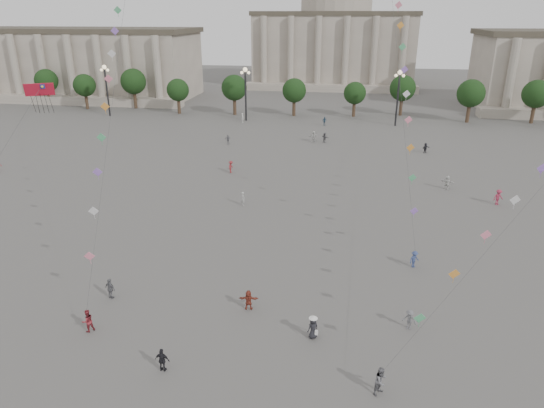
# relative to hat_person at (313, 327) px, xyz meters

# --- Properties ---
(ground) EXTENTS (360.00, 360.00, 0.00)m
(ground) POSITION_rel_hat_person_xyz_m (-4.65, -0.40, -0.85)
(ground) COLOR #4F4D4A
(ground) RESTS_ON ground
(hall_west) EXTENTS (84.00, 26.22, 17.20)m
(hall_west) POSITION_rel_hat_person_xyz_m (-79.65, 93.50, 7.58)
(hall_west) COLOR gray
(hall_west) RESTS_ON ground
(hall_central) EXTENTS (48.30, 34.30, 35.50)m
(hall_central) POSITION_rel_hat_person_xyz_m (-4.65, 128.82, 13.38)
(hall_central) COLOR gray
(hall_central) RESTS_ON ground
(tree_row) EXTENTS (137.12, 5.12, 8.00)m
(tree_row) POSITION_rel_hat_person_xyz_m (-4.65, 77.60, 4.55)
(tree_row) COLOR #35271A
(tree_row) RESTS_ON ground
(lamp_post_far_west) EXTENTS (2.00, 0.90, 10.65)m
(lamp_post_far_west) POSITION_rel_hat_person_xyz_m (-49.65, 69.60, 6.50)
(lamp_post_far_west) COLOR #262628
(lamp_post_far_west) RESTS_ON ground
(lamp_post_mid_west) EXTENTS (2.00, 0.90, 10.65)m
(lamp_post_mid_west) POSITION_rel_hat_person_xyz_m (-19.65, 69.60, 6.50)
(lamp_post_mid_west) COLOR #262628
(lamp_post_mid_west) RESTS_ON ground
(lamp_post_mid_east) EXTENTS (2.00, 0.90, 10.65)m
(lamp_post_mid_east) POSITION_rel_hat_person_xyz_m (10.35, 69.60, 6.50)
(lamp_post_mid_east) COLOR #262628
(lamp_post_mid_east) RESTS_ON ground
(person_crowd_0) EXTENTS (1.07, 0.76, 1.69)m
(person_crowd_0) POSITION_rel_hat_person_xyz_m (-3.46, 67.60, -0.00)
(person_crowd_0) COLOR #2D4A66
(person_crowd_0) RESTS_ON ground
(person_crowd_4) EXTENTS (1.72, 1.48, 1.87)m
(person_crowd_4) POSITION_rel_hat_person_xyz_m (-4.43, 54.09, 0.09)
(person_crowd_4) COLOR silver
(person_crowd_4) RESTS_ON ground
(person_crowd_6) EXTENTS (1.11, 0.88, 1.51)m
(person_crowd_6) POSITION_rel_hat_person_xyz_m (6.55, 2.11, -0.09)
(person_crowd_6) COLOR slate
(person_crowd_6) RESTS_ON ground
(person_crowd_7) EXTENTS (1.70, 1.18, 1.76)m
(person_crowd_7) POSITION_rel_hat_person_xyz_m (14.07, 32.74, 0.03)
(person_crowd_7) COLOR silver
(person_crowd_7) RESTS_ON ground
(person_crowd_8) EXTENTS (1.36, 1.11, 1.84)m
(person_crowd_8) POSITION_rel_hat_person_xyz_m (18.95, 28.14, 0.07)
(person_crowd_8) COLOR #9F2B45
(person_crowd_8) RESTS_ON ground
(person_crowd_9) EXTENTS (1.43, 1.30, 1.59)m
(person_crowd_9) POSITION_rel_hat_person_xyz_m (13.59, 49.87, -0.06)
(person_crowd_9) COLOR black
(person_crowd_9) RESTS_ON ground
(person_crowd_10) EXTENTS (0.67, 0.81, 1.91)m
(person_crowd_10) POSITION_rel_hat_person_xyz_m (-19.93, 67.60, 0.11)
(person_crowd_10) COLOR silver
(person_crowd_10) RESTS_ON ground
(person_crowd_12) EXTENTS (1.46, 1.44, 1.68)m
(person_crowd_12) POSITION_rel_hat_person_xyz_m (-2.57, 54.06, -0.01)
(person_crowd_12) COLOR #5B5B5F
(person_crowd_12) RESTS_ON ground
(person_crowd_13) EXTENTS (0.67, 0.71, 1.63)m
(person_crowd_13) POSITION_rel_hat_person_xyz_m (-10.00, 23.19, -0.03)
(person_crowd_13) COLOR #B0B1AD
(person_crowd_13) RESTS_ON ground
(person_crowd_16) EXTENTS (1.00, 0.53, 1.62)m
(person_crowd_16) POSITION_rel_hat_person_xyz_m (-18.60, 50.17, -0.04)
(person_crowd_16) COLOR slate
(person_crowd_16) RESTS_ON ground
(person_crowd_17) EXTENTS (0.78, 1.17, 1.68)m
(person_crowd_17) POSITION_rel_hat_person_xyz_m (-14.31, 34.94, -0.01)
(person_crowd_17) COLOR maroon
(person_crowd_17) RESTS_ON ground
(tourist_1) EXTENTS (0.96, 0.44, 1.60)m
(tourist_1) POSITION_rel_hat_person_xyz_m (-8.85, -4.77, -0.05)
(tourist_1) COLOR black
(tourist_1) RESTS_ON ground
(tourist_2) EXTENTS (1.49, 0.63, 1.56)m
(tourist_2) POSITION_rel_hat_person_xyz_m (-5.02, 2.68, -0.07)
(tourist_2) COLOR brown
(tourist_2) RESTS_ON ground
(tourist_3) EXTENTS (1.08, 0.75, 1.70)m
(tourist_3) POSITION_rel_hat_person_xyz_m (-15.84, 2.38, 0.00)
(tourist_3) COLOR slate
(tourist_3) RESTS_ON ground
(kite_flyer_0) EXTENTS (1.01, 1.03, 1.68)m
(kite_flyer_0) POSITION_rel_hat_person_xyz_m (-15.43, -1.78, -0.01)
(kite_flyer_0) COLOR maroon
(kite_flyer_0) RESTS_ON ground
(kite_flyer_1) EXTENTS (1.13, 1.07, 1.54)m
(kite_flyer_1) POSITION_rel_hat_person_xyz_m (7.84, 11.30, -0.08)
(kite_flyer_1) COLOR navy
(kite_flyer_1) RESTS_ON ground
(kite_flyer_2) EXTENTS (1.07, 1.09, 1.78)m
(kite_flyer_2) POSITION_rel_hat_person_xyz_m (4.30, -4.54, 0.04)
(kite_flyer_2) COLOR slate
(kite_flyer_2) RESTS_ON ground
(hat_person) EXTENTS (0.92, 0.89, 1.69)m
(hat_person) POSITION_rel_hat_person_xyz_m (0.00, 0.00, 0.00)
(hat_person) COLOR black
(hat_person) RESTS_ON ground
(dragon_kite) EXTENTS (2.16, 9.80, 22.48)m
(dragon_kite) POSITION_rel_hat_person_xyz_m (-22.89, 7.88, 13.29)
(dragon_kite) COLOR #B21328
(dragon_kite) RESTS_ON ground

